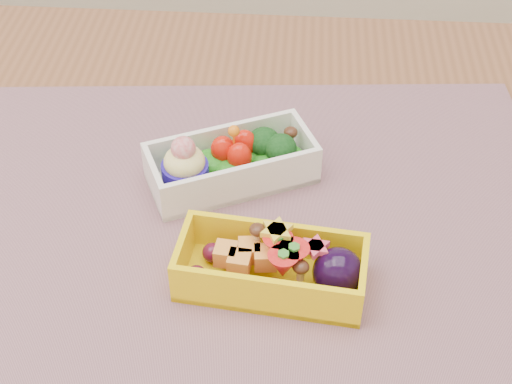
# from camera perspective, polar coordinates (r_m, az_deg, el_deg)

# --- Properties ---
(table) EXTENTS (1.20, 0.80, 0.75)m
(table) POSITION_cam_1_polar(r_m,az_deg,el_deg) (0.70, 0.81, -10.53)
(table) COLOR brown
(table) RESTS_ON ground
(placemat) EXTENTS (0.58, 0.47, 0.00)m
(placemat) POSITION_cam_1_polar(r_m,az_deg,el_deg) (0.65, -0.70, -2.77)
(placemat) COLOR #91646B
(placemat) RESTS_ON table
(bento_white) EXTENTS (0.16, 0.12, 0.06)m
(bento_white) POSITION_cam_1_polar(r_m,az_deg,el_deg) (0.68, -1.93, 2.23)
(bento_white) COLOR white
(bento_white) RESTS_ON placemat
(bento_yellow) EXTENTS (0.15, 0.08, 0.05)m
(bento_yellow) POSITION_cam_1_polar(r_m,az_deg,el_deg) (0.59, 1.48, -5.67)
(bento_yellow) COLOR yellow
(bento_yellow) RESTS_ON placemat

